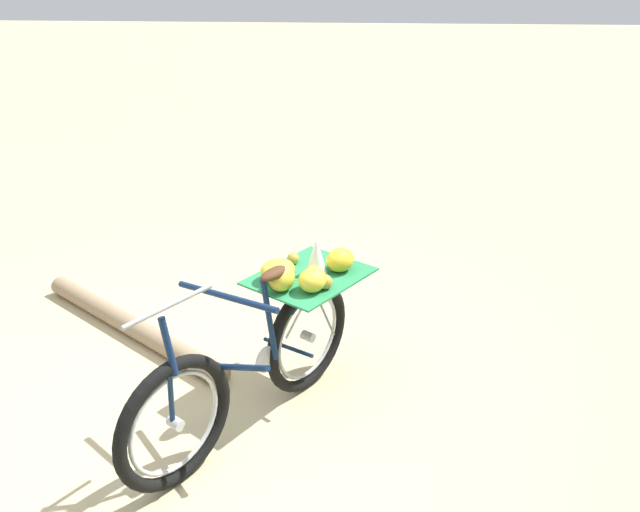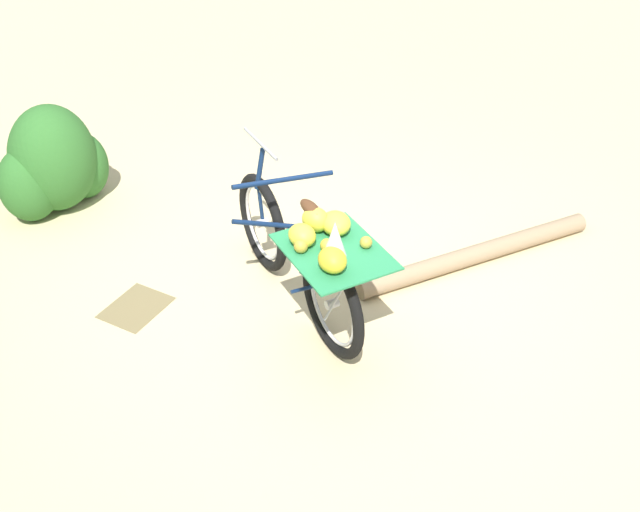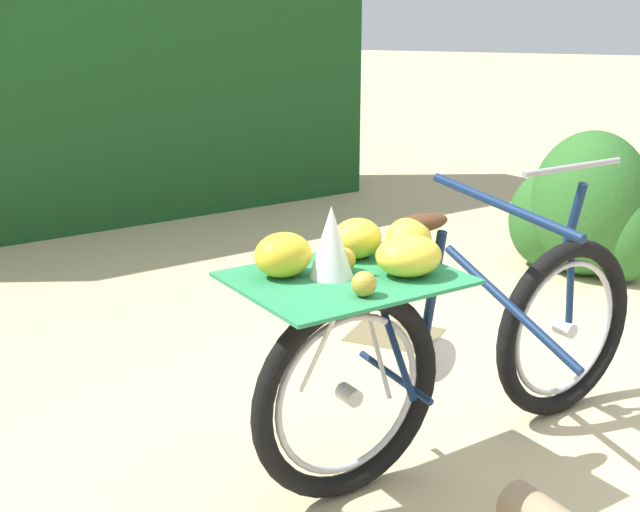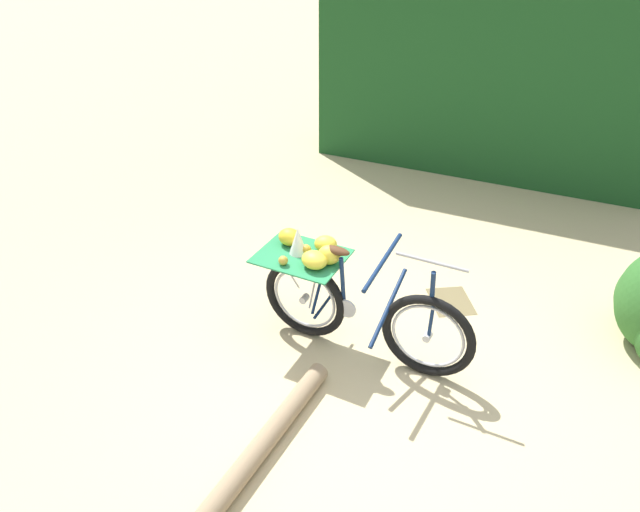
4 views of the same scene
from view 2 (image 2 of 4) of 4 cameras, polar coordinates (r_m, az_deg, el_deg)
name	(u,v)px [view 2 (image 2 of 4)]	position (r m, az deg, el deg)	size (l,w,h in m)	color
ground_plane	(306,286)	(5.40, -1.07, -2.27)	(60.00, 60.00, 0.00)	#C6B284
bicycle	(302,254)	(4.86, -1.36, 0.17)	(1.22, 1.65, 1.03)	black
fallen_log	(477,254)	(5.72, 11.86, 0.15)	(0.14, 0.14, 2.00)	#937A5B
shrub_cluster	(53,165)	(6.48, -19.68, 6.56)	(0.94, 0.64, 0.90)	#2D6628
leaf_litter_patch	(136,307)	(5.36, -13.84, -3.82)	(0.44, 0.36, 0.01)	olive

